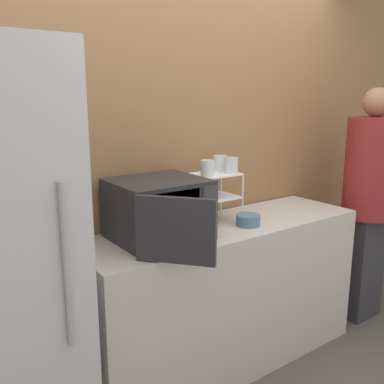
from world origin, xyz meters
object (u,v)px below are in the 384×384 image
(microwave, at_px, (159,210))
(dish_rack, at_px, (214,187))
(glass_front_left, at_px, (207,168))
(bowl, at_px, (248,220))
(person, at_px, (369,194))
(glass_front_right, at_px, (231,165))
(glass_back_right, at_px, (220,163))

(microwave, height_order, dish_rack, microwave)
(glass_front_left, xyz_separation_m, bowl, (0.21, -0.14, -0.32))
(bowl, height_order, person, person)
(bowl, bearing_deg, dish_rack, 118.99)
(person, bearing_deg, dish_rack, 167.80)
(glass_front_right, height_order, person, person)
(dish_rack, xyz_separation_m, glass_back_right, (0.09, 0.06, 0.13))
(dish_rack, height_order, person, person)
(microwave, xyz_separation_m, glass_front_left, (0.37, 0.04, 0.19))
(glass_front_left, bearing_deg, bowl, -34.63)
(bowl, bearing_deg, glass_back_right, 94.21)
(glass_front_right, xyz_separation_m, person, (1.18, -0.22, -0.30))
(bowl, relative_size, person, 0.08)
(glass_back_right, relative_size, bowl, 0.65)
(glass_front_right, bearing_deg, glass_front_left, -179.27)
(microwave, height_order, glass_back_right, glass_back_right)
(glass_front_right, bearing_deg, microwave, -175.51)
(dish_rack, height_order, glass_front_left, glass_front_left)
(microwave, relative_size, person, 0.42)
(glass_back_right, height_order, person, person)
(glass_front_left, distance_m, person, 1.42)
(microwave, distance_m, dish_rack, 0.48)
(dish_rack, xyz_separation_m, person, (1.27, -0.27, -0.17))
(dish_rack, distance_m, glass_back_right, 0.17)
(glass_back_right, bearing_deg, bowl, -85.79)
(person, bearing_deg, glass_front_left, 170.83)
(dish_rack, distance_m, glass_front_right, 0.17)
(dish_rack, height_order, glass_back_right, glass_back_right)
(glass_front_right, distance_m, person, 1.24)
(microwave, height_order, glass_front_left, glass_front_left)
(glass_front_left, xyz_separation_m, glass_back_right, (0.19, 0.11, 0.00))
(bowl, distance_m, person, 1.17)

